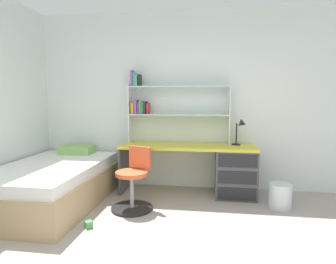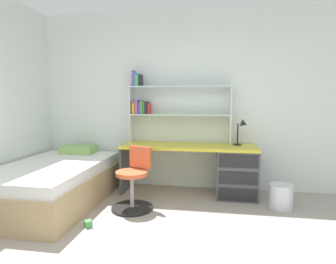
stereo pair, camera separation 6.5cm
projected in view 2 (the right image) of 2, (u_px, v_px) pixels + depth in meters
name	position (u px, v px, depth m)	size (l,w,h in m)	color
room_shell	(72.00, 100.00, 3.14)	(5.87, 6.41, 2.72)	silver
desk	(224.00, 168.00, 4.03)	(1.93, 0.59, 0.72)	gold
bookshelf_hutch	(166.00, 103.00, 4.24)	(1.52, 0.22, 1.09)	silver
desk_lamp	(242.00, 128.00, 4.00)	(0.20, 0.17, 0.38)	black
swivel_chair	(133.00, 185.00, 3.54)	(0.52, 0.52, 0.78)	black
bed_platform	(54.00, 183.00, 3.74)	(1.22, 1.97, 0.66)	tan
waste_bin	(281.00, 196.00, 3.55)	(0.29, 0.29, 0.31)	silver
toy_block_green_0	(88.00, 224.00, 3.04)	(0.07, 0.07, 0.07)	#479E51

